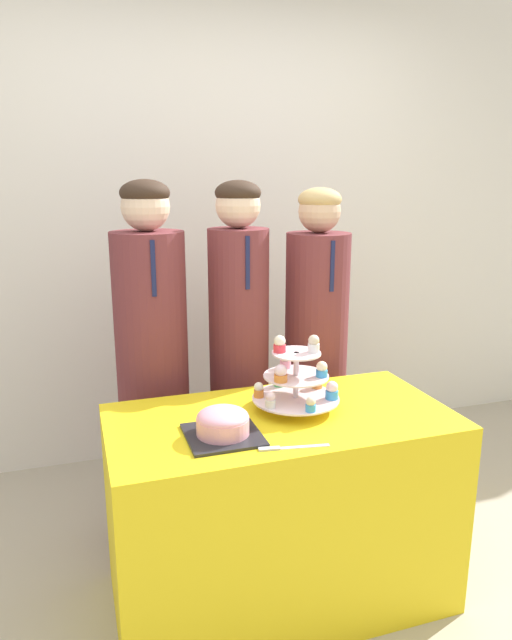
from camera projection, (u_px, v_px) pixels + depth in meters
wall_back at (196, 219)px, 3.17m from camera, size 9.00×0.06×2.70m
table at (280, 508)px, 2.13m from camera, size 1.23×0.63×0.74m
round_cake at (223, 423)px, 1.87m from camera, size 0.24×0.24×0.10m
cake_knife at (282, 448)px, 1.79m from camera, size 0.23×0.06×0.01m
cupcake_stand at (296, 379)px, 2.08m from camera, size 0.32×0.32×0.28m
student_0 at (153, 374)px, 2.46m from camera, size 0.31×0.31×1.57m
student_1 at (239, 362)px, 2.57m from camera, size 0.27×0.27×1.56m
student_2 at (316, 360)px, 2.69m from camera, size 0.29×0.30×1.53m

